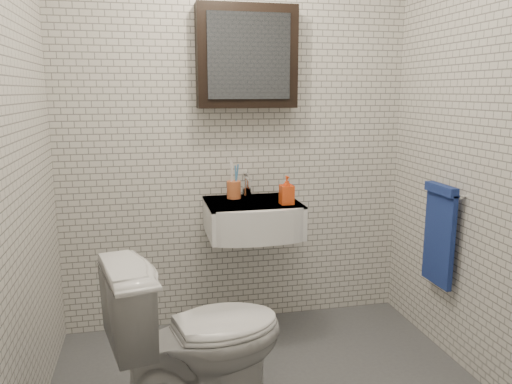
% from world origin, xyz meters
% --- Properties ---
extents(room_shell, '(2.22, 2.02, 2.51)m').
position_xyz_m(room_shell, '(0.00, 0.00, 1.47)').
color(room_shell, silver).
rests_on(room_shell, ground).
extents(washbasin, '(0.55, 0.50, 0.20)m').
position_xyz_m(washbasin, '(0.05, 0.73, 0.76)').
color(washbasin, white).
rests_on(washbasin, room_shell).
extents(faucet, '(0.06, 0.20, 0.15)m').
position_xyz_m(faucet, '(0.05, 0.93, 0.92)').
color(faucet, silver).
rests_on(faucet, washbasin).
extents(mirror_cabinet, '(0.60, 0.15, 0.60)m').
position_xyz_m(mirror_cabinet, '(0.05, 0.93, 1.70)').
color(mirror_cabinet, black).
rests_on(mirror_cabinet, room_shell).
extents(towel_rail, '(0.09, 0.30, 0.58)m').
position_xyz_m(towel_rail, '(1.04, 0.35, 0.72)').
color(towel_rail, silver).
rests_on(towel_rail, room_shell).
extents(toothbrush_cup, '(0.09, 0.09, 0.24)m').
position_xyz_m(toothbrush_cup, '(-0.04, 0.89, 0.91)').
color(toothbrush_cup, '#C96132').
rests_on(toothbrush_cup, washbasin).
extents(soap_bottle, '(0.08, 0.08, 0.17)m').
position_xyz_m(soap_bottle, '(0.23, 0.66, 0.93)').
color(soap_bottle, orange).
rests_on(soap_bottle, washbasin).
extents(toilet, '(0.87, 0.61, 0.80)m').
position_xyz_m(toilet, '(-0.36, 0.01, 0.40)').
color(toilet, silver).
rests_on(toilet, ground).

